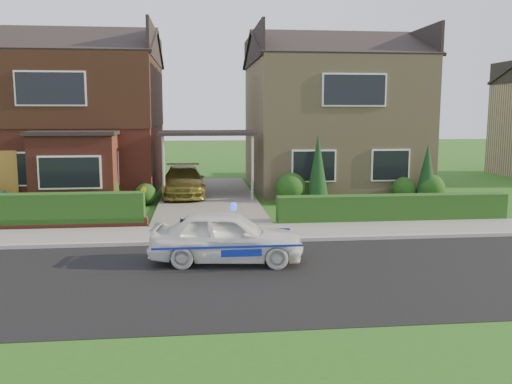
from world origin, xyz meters
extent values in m
plane|color=#1C5516|center=(0.00, 0.00, 0.00)|extent=(120.00, 120.00, 0.00)
cube|color=black|center=(0.00, 0.00, 0.00)|extent=(60.00, 6.00, 0.02)
cube|color=#9E9993|center=(0.00, 3.05, 0.06)|extent=(60.00, 0.16, 0.12)
cube|color=slate|center=(0.00, 4.10, 0.05)|extent=(60.00, 2.00, 0.10)
cube|color=#666059|center=(0.00, 11.00, 0.06)|extent=(3.80, 12.00, 0.12)
cube|color=maroon|center=(-5.80, 14.00, 2.90)|extent=(7.20, 8.00, 5.80)
cube|color=white|center=(-7.38, 9.98, 1.40)|extent=(1.80, 0.08, 1.30)
cube|color=white|center=(-4.22, 9.98, 1.40)|extent=(1.60, 0.08, 1.30)
cube|color=white|center=(-5.80, 9.98, 4.40)|extent=(2.60, 0.08, 1.30)
cube|color=black|center=(-5.80, 14.00, 4.35)|extent=(7.26, 8.06, 2.90)
cube|color=maroon|center=(-4.94, 9.30, 1.35)|extent=(3.00, 1.40, 2.70)
cube|color=black|center=(-4.94, 9.30, 2.77)|extent=(3.20, 1.60, 0.14)
cube|color=#97825C|center=(5.80, 14.00, 2.90)|extent=(7.20, 8.00, 5.80)
cube|color=white|center=(4.22, 9.98, 1.40)|extent=(1.80, 0.08, 1.30)
cube|color=white|center=(7.38, 9.98, 1.40)|extent=(1.60, 0.08, 1.30)
cube|color=white|center=(5.80, 9.98, 4.40)|extent=(2.60, 0.08, 1.30)
cube|color=black|center=(0.00, 11.00, 2.70)|extent=(3.80, 3.00, 0.14)
cylinder|color=gray|center=(-1.70, 9.60, 1.35)|extent=(0.10, 0.10, 2.70)
cylinder|color=gray|center=(1.70, 9.60, 1.35)|extent=(0.10, 0.10, 2.70)
cube|color=maroon|center=(-5.80, 5.30, 0.18)|extent=(7.70, 0.25, 0.36)
cube|color=#163711|center=(-5.80, 5.45, 0.00)|extent=(7.50, 0.55, 0.90)
cube|color=#163711|center=(5.80, 5.35, 0.00)|extent=(7.50, 0.55, 0.80)
sphere|color=#163711|center=(-4.00, 9.30, 0.66)|extent=(1.32, 1.32, 1.32)
sphere|color=#163711|center=(-2.40, 9.60, 0.42)|extent=(0.84, 0.84, 0.84)
sphere|color=#163711|center=(3.20, 9.40, 0.60)|extent=(1.20, 1.20, 1.20)
sphere|color=#163711|center=(7.80, 9.50, 0.48)|extent=(0.96, 0.96, 0.96)
sphere|color=#163711|center=(8.80, 9.20, 0.54)|extent=(1.08, 1.08, 1.08)
cone|color=black|center=(4.20, 9.20, 1.30)|extent=(0.90, 0.90, 2.60)
cone|color=black|center=(8.60, 9.20, 1.10)|extent=(0.90, 0.90, 2.20)
imported|color=silver|center=(0.24, 1.20, 0.61)|extent=(1.85, 3.73, 1.22)
sphere|color=#193FF2|center=(0.42, 1.20, 1.30)|extent=(0.17, 0.17, 0.17)
cube|color=navy|center=(0.24, 0.47, 0.56)|extent=(3.30, 0.02, 0.05)
cube|color=navy|center=(0.24, 1.93, 0.56)|extent=(3.30, 0.02, 0.05)
ellipsoid|color=black|center=(-0.76, 1.10, 0.87)|extent=(0.22, 0.17, 0.21)
sphere|color=white|center=(-0.74, 1.04, 0.86)|extent=(0.11, 0.11, 0.11)
sphere|color=black|center=(-0.74, 1.08, 1.01)|extent=(0.13, 0.13, 0.13)
cone|color=black|center=(-0.78, 1.09, 1.07)|extent=(0.04, 0.04, 0.05)
cone|color=black|center=(-0.69, 1.09, 1.07)|extent=(0.04, 0.04, 0.05)
imported|color=olive|center=(-1.00, 11.11, 0.72)|extent=(1.80, 4.20, 1.20)
imported|color=gray|center=(-7.38, 9.00, 0.36)|extent=(0.44, 0.35, 0.73)
imported|color=gray|center=(-2.50, 8.87, 0.41)|extent=(0.55, 0.50, 0.81)
imported|color=gray|center=(-2.50, 6.79, 0.36)|extent=(0.49, 0.49, 0.71)
camera|label=1|loc=(-0.42, -11.19, 3.48)|focal=38.00mm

